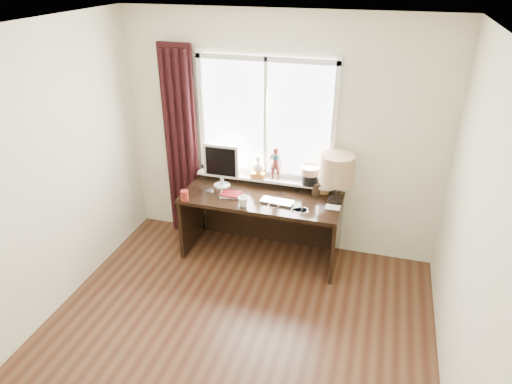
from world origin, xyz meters
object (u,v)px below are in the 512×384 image
(laptop, at_px, (277,202))
(mug, at_px, (243,201))
(table_lamp, at_px, (337,169))
(red_cup, at_px, (185,195))
(monitor, at_px, (221,163))
(desk, at_px, (264,212))

(laptop, distance_m, mug, 0.36)
(mug, height_order, table_lamp, table_lamp)
(laptop, xyz_separation_m, red_cup, (-0.95, -0.21, 0.04))
(mug, relative_size, monitor, 0.22)
(mug, bearing_deg, laptop, 26.49)
(mug, bearing_deg, desk, 70.12)
(desk, distance_m, monitor, 0.72)
(red_cup, relative_size, desk, 0.06)
(monitor, bearing_deg, table_lamp, -0.38)
(red_cup, relative_size, table_lamp, 0.21)
(desk, xyz_separation_m, table_lamp, (0.76, 0.02, 0.61))
(mug, bearing_deg, monitor, 134.44)
(desk, bearing_deg, laptop, -43.28)
(table_lamp, bearing_deg, red_cup, -164.62)
(red_cup, relative_size, monitor, 0.22)
(laptop, distance_m, table_lamp, 0.69)
(red_cup, xyz_separation_m, monitor, (0.26, 0.42, 0.22))
(desk, bearing_deg, table_lamp, 1.47)
(mug, xyz_separation_m, red_cup, (-0.63, -0.05, 0.00))
(laptop, bearing_deg, monitor, 168.00)
(red_cup, bearing_deg, desk, 27.80)
(red_cup, height_order, monitor, monitor)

